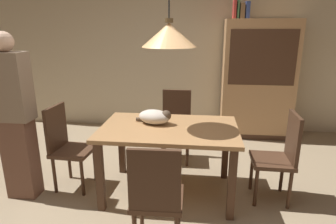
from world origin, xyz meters
The scene contains 15 objects.
ground centered at (0.00, 0.00, 0.00)m, with size 10.00×10.00×0.00m, color #998466.
back_wall centered at (0.00, 2.65, 1.45)m, with size 6.40×0.10×2.90m, color beige.
dining_table centered at (0.05, 0.43, 0.65)m, with size 1.40×0.90×0.75m.
chair_near_front centered at (0.06, -0.45, 0.51)m, with size 0.41×0.41×0.93m.
chair_right_side centered at (1.18, 0.43, 0.51)m, with size 0.41×0.41×0.93m.
chair_left_side centered at (-1.07, 0.44, 0.51)m, with size 0.42×0.42×0.93m.
chair_far_back centered at (0.05, 1.31, 0.51)m, with size 0.41×0.41×0.93m.
cat_sleeping centered at (-0.10, 0.52, 0.83)m, with size 0.40×0.30×0.16m.
pendant_lamp centered at (0.05, 0.43, 1.66)m, with size 0.52×0.52×1.30m.
hutch_bookcase centered at (1.26, 2.32, 0.89)m, with size 1.12×0.45×1.85m.
book_red_tall centered at (0.83, 2.32, 1.99)m, with size 0.04×0.22×0.28m, color #B73833.
book_green_slim centered at (0.88, 2.32, 1.98)m, with size 0.03×0.20×0.26m, color #427A4C.
book_brown_thick centered at (0.94, 2.32, 1.96)m, with size 0.06×0.24×0.22m, color brown.
book_blue_wide centered at (1.01, 2.32, 1.97)m, with size 0.06×0.24×0.24m, color #384C93.
person_standing centered at (-1.47, 0.21, 0.86)m, with size 0.36×0.22×1.70m.
Camera 1 is at (0.37, -2.35, 1.73)m, focal length 30.99 mm.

